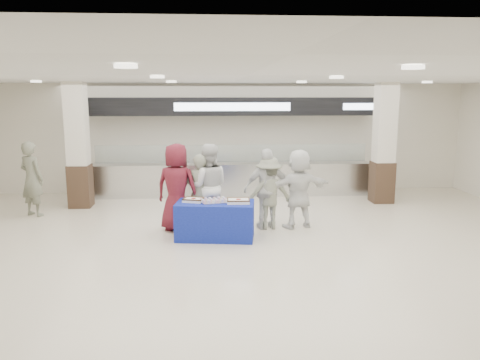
{
  "coord_description": "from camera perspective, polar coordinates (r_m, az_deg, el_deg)",
  "views": [
    {
      "loc": [
        -0.67,
        -7.94,
        2.89
      ],
      "look_at": [
        -0.03,
        1.6,
        1.13
      ],
      "focal_mm": 35.0,
      "sensor_mm": 36.0,
      "label": 1
    }
  ],
  "objects": [
    {
      "name": "chef_tall",
      "position": [
        10.12,
        -3.9,
        -0.79
      ],
      "size": [
        0.91,
        0.71,
        1.85
      ],
      "primitive_type": "imported",
      "rotation": [
        0.0,
        0.0,
        3.14
      ],
      "color": "silver",
      "rests_on": "ground"
    },
    {
      "name": "soldier_b",
      "position": [
        10.12,
        3.54,
        -1.59
      ],
      "size": [
        1.07,
        0.67,
        1.58
      ],
      "primitive_type": "imported",
      "rotation": [
        0.0,
        0.0,
        3.23
      ],
      "color": "slate",
      "rests_on": "ground"
    },
    {
      "name": "display_table",
      "position": [
        9.51,
        -3.04,
        -4.93
      ],
      "size": [
        1.64,
        0.98,
        0.75
      ],
      "primitive_type": "cube",
      "rotation": [
        0.0,
        0.0,
        -0.13
      ],
      "color": "#152896",
      "rests_on": "ground"
    },
    {
      "name": "column_left",
      "position": [
        12.66,
        -19.13,
        3.67
      ],
      "size": [
        0.55,
        0.55,
        3.2
      ],
      "color": "#342317",
      "rests_on": "ground"
    },
    {
      "name": "serving_line",
      "position": [
        13.47,
        -0.97,
        3.02
      ],
      "size": [
        8.7,
        0.85,
        2.8
      ],
      "color": "silver",
      "rests_on": "ground"
    },
    {
      "name": "soldier_a",
      "position": [
        10.03,
        -4.94,
        -1.51
      ],
      "size": [
        0.63,
        0.44,
        1.65
      ],
      "primitive_type": "imported",
      "rotation": [
        0.0,
        0.0,
        3.07
      ],
      "color": "slate",
      "rests_on": "ground"
    },
    {
      "name": "soldier_bg",
      "position": [
        12.21,
        -24.03,
        0.13
      ],
      "size": [
        0.78,
        0.69,
        1.8
      ],
      "primitive_type": "imported",
      "rotation": [
        0.0,
        0.0,
        2.64
      ],
      "color": "slate",
      "rests_on": "ground"
    },
    {
      "name": "chef_short",
      "position": [
        10.09,
        3.39,
        -1.1
      ],
      "size": [
        1.07,
        0.54,
        1.75
      ],
      "primitive_type": "imported",
      "rotation": [
        0.0,
        0.0,
        3.25
      ],
      "color": "silver",
      "rests_on": "ground"
    },
    {
      "name": "sheet_cake_left",
      "position": [
        9.51,
        -5.69,
        -2.38
      ],
      "size": [
        0.46,
        0.4,
        0.09
      ],
      "color": "white",
      "rests_on": "display_table"
    },
    {
      "name": "sheet_cake_right",
      "position": [
        9.35,
        -0.2,
        -2.52
      ],
      "size": [
        0.46,
        0.36,
        0.09
      ],
      "color": "white",
      "rests_on": "display_table"
    },
    {
      "name": "cupcake_tray",
      "position": [
        9.41,
        -3.21,
        -2.51
      ],
      "size": [
        0.53,
        0.45,
        0.07
      ],
      "color": "#B0B0B5",
      "rests_on": "display_table"
    },
    {
      "name": "civilian_maroon",
      "position": [
        10.03,
        -7.71,
        -0.89
      ],
      "size": [
        1.06,
        0.86,
        1.88
      ],
      "primitive_type": "imported",
      "rotation": [
        0.0,
        0.0,
        2.82
      ],
      "color": "maroon",
      "rests_on": "ground"
    },
    {
      "name": "civilian_white",
      "position": [
        10.25,
        7.14,
        -1.05
      ],
      "size": [
        1.68,
        0.93,
        1.73
      ],
      "primitive_type": "imported",
      "rotation": [
        0.0,
        0.0,
        3.42
      ],
      "color": "white",
      "rests_on": "ground"
    },
    {
      "name": "column_right",
      "position": [
        13.08,
        17.12,
        3.98
      ],
      "size": [
        0.55,
        0.55,
        3.2
      ],
      "color": "#342317",
      "rests_on": "ground"
    },
    {
      "name": "ground",
      "position": [
        8.48,
        0.92,
        -9.52
      ],
      "size": [
        14.0,
        14.0,
        0.0
      ],
      "primitive_type": "plane",
      "color": "beige",
      "rests_on": "ground"
    }
  ]
}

